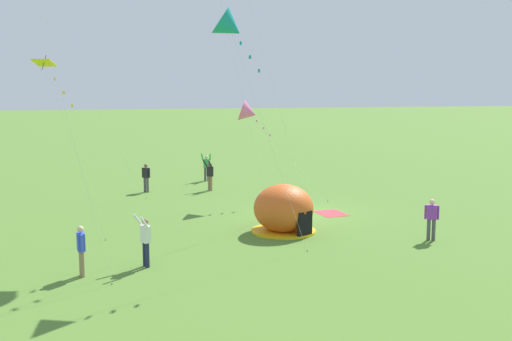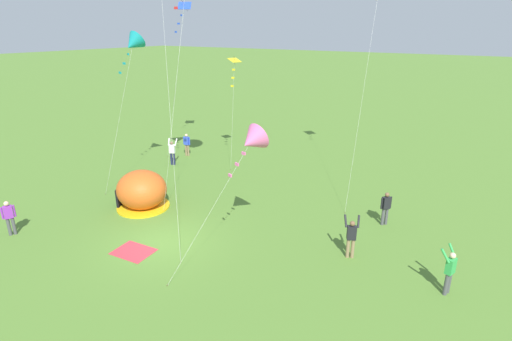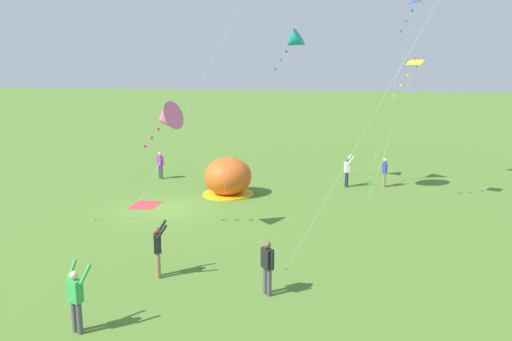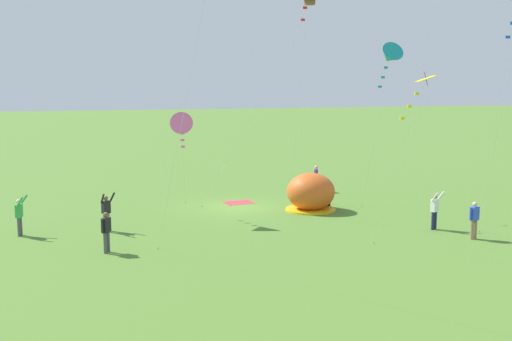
{
  "view_description": "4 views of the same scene",
  "coord_description": "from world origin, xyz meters",
  "px_view_note": "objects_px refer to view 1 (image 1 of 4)",
  "views": [
    {
      "loc": [
        -28.04,
        9.71,
        6.25
      ],
      "look_at": [
        -1.72,
        2.95,
        2.47
      ],
      "focal_mm": 42.0,
      "sensor_mm": 36.0,
      "label": 1
    },
    {
      "loc": [
        12.2,
        -11.18,
        9.28
      ],
      "look_at": [
        2.59,
        3.85,
        2.86
      ],
      "focal_mm": 28.0,
      "sensor_mm": 36.0,
      "label": 2
    },
    {
      "loc": [
        21.87,
        10.63,
        6.77
      ],
      "look_at": [
        2.06,
        5.34,
        2.65
      ],
      "focal_mm": 35.0,
      "sensor_mm": 36.0,
      "label": 3
    },
    {
      "loc": [
        10.24,
        32.12,
        6.84
      ],
      "look_at": [
        0.47,
        4.7,
        2.77
      ],
      "focal_mm": 42.0,
      "sensor_mm": 36.0,
      "label": 4
    }
  ],
  "objects_px": {
    "person_watching_sky": "(207,166)",
    "person_flying_kite": "(145,239)",
    "person_with_toddler": "(81,248)",
    "person_near_tent": "(432,217)",
    "kite_yellow": "(50,73)",
    "person_center_field": "(210,174)",
    "person_far_back": "(146,176)",
    "kite_teal": "(230,27)",
    "popup_tent": "(284,210)",
    "kite_pink": "(249,113)"
  },
  "relations": [
    {
      "from": "person_watching_sky",
      "to": "kite_yellow",
      "type": "relative_size",
      "value": 0.25
    },
    {
      "from": "person_near_tent",
      "to": "kite_yellow",
      "type": "height_order",
      "value": "kite_yellow"
    },
    {
      "from": "person_flying_kite",
      "to": "kite_teal",
      "type": "xyz_separation_m",
      "value": [
        0.74,
        -3.23,
        7.4
      ]
    },
    {
      "from": "person_flying_kite",
      "to": "kite_teal",
      "type": "bearing_deg",
      "value": -77.05
    },
    {
      "from": "person_with_toddler",
      "to": "person_flying_kite",
      "type": "distance_m",
      "value": 2.21
    },
    {
      "from": "person_far_back",
      "to": "kite_teal",
      "type": "height_order",
      "value": "kite_teal"
    },
    {
      "from": "person_far_back",
      "to": "person_flying_kite",
      "type": "height_order",
      "value": "person_flying_kite"
    },
    {
      "from": "person_watching_sky",
      "to": "kite_pink",
      "type": "distance_m",
      "value": 8.87
    },
    {
      "from": "person_with_toddler",
      "to": "person_center_field",
      "type": "xyz_separation_m",
      "value": [
        15.51,
        -7.07,
        0.03
      ]
    },
    {
      "from": "person_far_back",
      "to": "person_flying_kite",
      "type": "relative_size",
      "value": 0.91
    },
    {
      "from": "person_far_back",
      "to": "person_flying_kite",
      "type": "distance_m",
      "value": 15.37
    },
    {
      "from": "person_with_toddler",
      "to": "kite_pink",
      "type": "bearing_deg",
      "value": -36.61
    },
    {
      "from": "person_far_back",
      "to": "kite_pink",
      "type": "distance_m",
      "value": 7.92
    },
    {
      "from": "person_near_tent",
      "to": "person_flying_kite",
      "type": "distance_m",
      "value": 11.67
    },
    {
      "from": "person_watching_sky",
      "to": "kite_pink",
      "type": "relative_size",
      "value": 0.34
    },
    {
      "from": "person_center_field",
      "to": "person_near_tent",
      "type": "xyz_separation_m",
      "value": [
        -14.16,
        -6.71,
        -0.03
      ]
    },
    {
      "from": "popup_tent",
      "to": "person_with_toddler",
      "type": "xyz_separation_m",
      "value": [
        -4.25,
        8.33,
        -0.03
      ]
    },
    {
      "from": "person_with_toddler",
      "to": "person_center_field",
      "type": "bearing_deg",
      "value": -24.5
    },
    {
      "from": "person_with_toddler",
      "to": "person_flying_kite",
      "type": "xyz_separation_m",
      "value": [
        0.56,
        -2.14,
        0.03
      ]
    },
    {
      "from": "popup_tent",
      "to": "person_flying_kite",
      "type": "relative_size",
      "value": 1.49
    },
    {
      "from": "kite_teal",
      "to": "kite_yellow",
      "type": "relative_size",
      "value": 1.22
    },
    {
      "from": "person_watching_sky",
      "to": "person_flying_kite",
      "type": "height_order",
      "value": "same"
    },
    {
      "from": "kite_pink",
      "to": "person_far_back",
      "type": "bearing_deg",
      "value": 49.97
    },
    {
      "from": "person_with_toddler",
      "to": "person_near_tent",
      "type": "distance_m",
      "value": 13.85
    },
    {
      "from": "person_with_toddler",
      "to": "kite_teal",
      "type": "bearing_deg",
      "value": -76.35
    },
    {
      "from": "person_near_tent",
      "to": "person_with_toddler",
      "type": "bearing_deg",
      "value": 95.61
    },
    {
      "from": "person_far_back",
      "to": "kite_yellow",
      "type": "height_order",
      "value": "kite_yellow"
    },
    {
      "from": "person_far_back",
      "to": "kite_teal",
      "type": "xyz_separation_m",
      "value": [
        -14.59,
        -2.11,
        7.43
      ]
    },
    {
      "from": "kite_pink",
      "to": "popup_tent",
      "type": "bearing_deg",
      "value": 178.43
    },
    {
      "from": "person_far_back",
      "to": "kite_teal",
      "type": "bearing_deg",
      "value": -171.76
    },
    {
      "from": "kite_teal",
      "to": "kite_pink",
      "type": "height_order",
      "value": "kite_teal"
    },
    {
      "from": "person_near_tent",
      "to": "kite_pink",
      "type": "xyz_separation_m",
      "value": [
        10.12,
        5.26,
        3.93
      ]
    },
    {
      "from": "person_flying_kite",
      "to": "kite_yellow",
      "type": "bearing_deg",
      "value": 44.21
    },
    {
      "from": "person_near_tent",
      "to": "kite_teal",
      "type": "height_order",
      "value": "kite_teal"
    },
    {
      "from": "person_near_tent",
      "to": "kite_pink",
      "type": "bearing_deg",
      "value": 27.47
    },
    {
      "from": "popup_tent",
      "to": "person_with_toddler",
      "type": "distance_m",
      "value": 9.35
    },
    {
      "from": "person_near_tent",
      "to": "person_center_field",
      "type": "bearing_deg",
      "value": 25.36
    },
    {
      "from": "person_far_back",
      "to": "person_near_tent",
      "type": "distance_m",
      "value": 17.95
    },
    {
      "from": "person_watching_sky",
      "to": "person_flying_kite",
      "type": "bearing_deg",
      "value": 164.03
    },
    {
      "from": "person_far_back",
      "to": "person_center_field",
      "type": "xyz_separation_m",
      "value": [
        -0.38,
        -3.82,
        0.03
      ]
    },
    {
      "from": "kite_yellow",
      "to": "person_near_tent",
      "type": "bearing_deg",
      "value": -99.42
    },
    {
      "from": "person_far_back",
      "to": "kite_yellow",
      "type": "xyz_separation_m",
      "value": [
        -12.08,
        4.27,
        5.81
      ]
    },
    {
      "from": "person_center_field",
      "to": "person_flying_kite",
      "type": "height_order",
      "value": "same"
    },
    {
      "from": "person_center_field",
      "to": "kite_pink",
      "type": "distance_m",
      "value": 5.8
    },
    {
      "from": "person_flying_kite",
      "to": "kite_pink",
      "type": "bearing_deg",
      "value": -30.32
    },
    {
      "from": "person_watching_sky",
      "to": "person_flying_kite",
      "type": "distance_m",
      "value": 19.57
    },
    {
      "from": "popup_tent",
      "to": "kite_yellow",
      "type": "height_order",
      "value": "kite_yellow"
    },
    {
      "from": "person_center_field",
      "to": "person_flying_kite",
      "type": "relative_size",
      "value": 1.0
    },
    {
      "from": "person_far_back",
      "to": "person_watching_sky",
      "type": "height_order",
      "value": "person_watching_sky"
    },
    {
      "from": "person_center_field",
      "to": "kite_teal",
      "type": "xyz_separation_m",
      "value": [
        -14.21,
        1.7,
        7.4
      ]
    }
  ]
}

